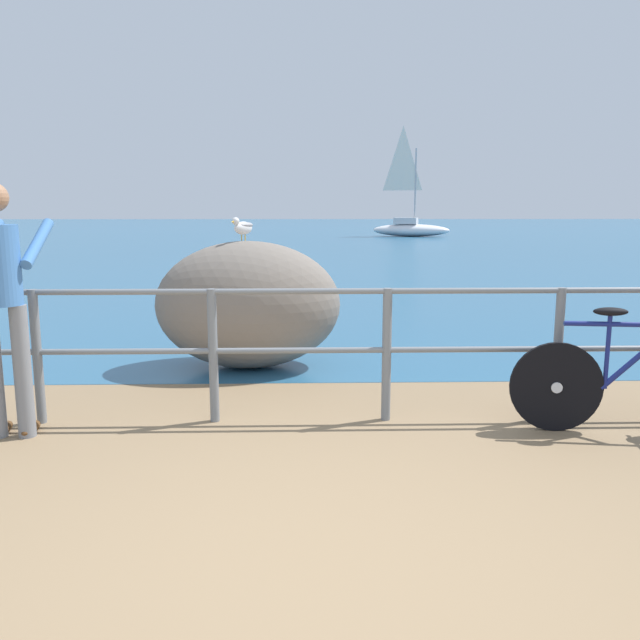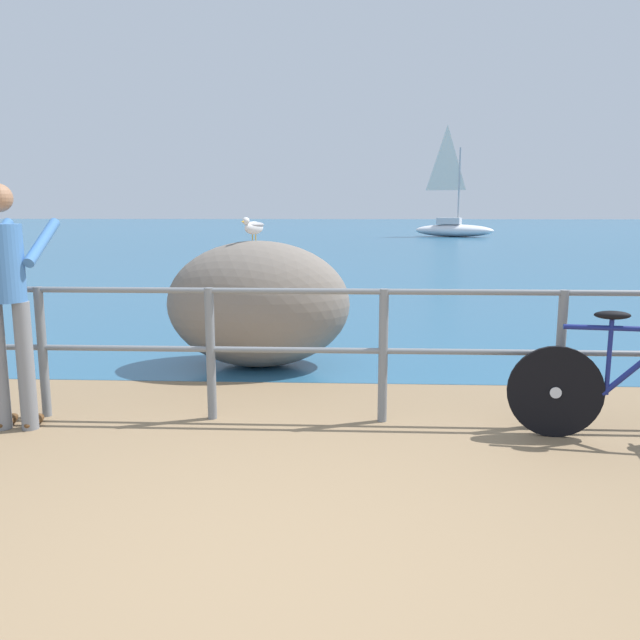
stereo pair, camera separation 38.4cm
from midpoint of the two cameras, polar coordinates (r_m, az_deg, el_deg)
The scene contains 8 objects.
ground_plane at distance 22.69m, azimuth 2.20°, elevation 5.73°, with size 120.00×120.00×0.10m, color #846B4C.
sea_surface at distance 50.80m, azimuth 2.52°, elevation 8.11°, with size 120.00×90.00×0.01m, color #285B7F.
promenade_railing at distance 4.82m, azimuth 0.15°, elevation -1.73°, with size 9.25×0.07×1.02m.
bicycle at distance 5.02m, azimuth 28.28°, elevation -5.33°, with size 1.69×0.48×0.92m.
person_at_railing at distance 5.02m, azimuth -24.11°, elevation 2.01°, with size 0.45×0.64×1.78m.
breakwater_boulder_main at distance 6.53m, azimuth -3.84°, elevation 1.41°, with size 1.86×1.23×1.29m.
seagull at distance 6.51m, azimuth -4.24°, elevation 8.30°, with size 0.24×0.32×0.23m.
sailboat at distance 37.27m, azimuth 12.06°, elevation 8.34°, with size 4.58×2.69×6.16m.
Camera 2 is at (0.40, -2.62, 1.61)m, focal length 35.96 mm.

